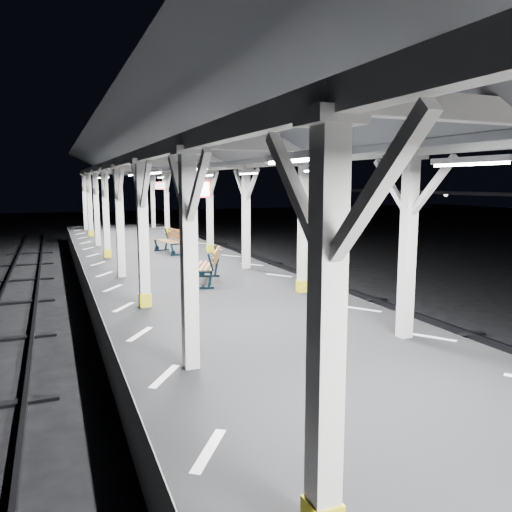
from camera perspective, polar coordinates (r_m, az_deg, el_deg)
ground at (r=10.61m, az=0.55°, el=-12.60°), size 120.00×120.00×0.00m
platform at (r=10.44m, az=0.56°, el=-10.04°), size 6.00×50.00×1.00m
hazard_stripes_left at (r=9.65m, az=-13.13°, el=-8.69°), size 1.00×48.00×0.01m
hazard_stripes_right at (r=11.44m, az=12.01°, el=-5.95°), size 1.00×48.00×0.01m
track_right at (r=13.25m, az=21.15°, el=-8.50°), size 2.20×60.00×0.16m
canopy at (r=9.92m, az=0.63°, el=12.77°), size 5.40×49.00×4.65m
bench_mid at (r=14.05m, az=-5.37°, el=-1.02°), size 1.28×1.88×0.96m
bench_far at (r=20.23m, az=-9.62°, el=1.76°), size 0.94×1.82×0.94m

